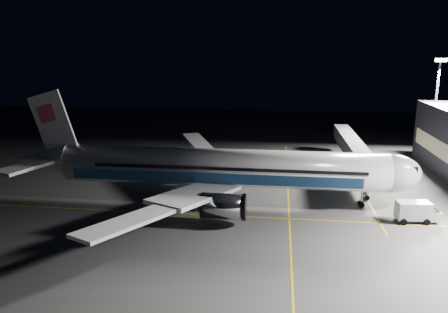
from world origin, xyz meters
The scene contains 12 objects.
ground centered at (0.00, 0.00, 0.00)m, with size 200.00×200.00×0.00m, color #4C4C4F.
guide_line_main centered at (10.00, 0.00, 0.01)m, with size 0.25×80.00×0.01m, color gold.
guide_line_cross centered at (0.00, -6.00, 0.01)m, with size 70.00×0.25×0.01m, color gold.
guide_line_side centered at (22.00, 10.00, 0.01)m, with size 0.25×40.00×0.01m, color gold.
airliner centered at (-1.08, 0.00, 5.16)m, with size 61.48×54.22×16.64m.
jet_bridge centered at (22.00, 18.06, 4.58)m, with size 3.60×34.40×6.30m.
floodlight_mast_north centered at (40.00, 31.99, 12.37)m, with size 2.40×0.68×20.70m.
service_truck centered at (26.78, -4.91, 1.52)m, with size 5.75×2.90×2.83m.
baggage_tug centered at (-7.91, 18.33, 0.76)m, with size 2.73×2.46×1.65m.
safety_cone_a centered at (-1.70, 5.12, 0.28)m, with size 0.37×0.37×0.56m, color #E95E09.
safety_cone_b centered at (1.75, 8.60, 0.27)m, with size 0.36×0.36×0.55m, color #E95E09.
safety_cone_c centered at (-2.51, 14.00, 0.29)m, with size 0.39×0.39×0.58m, color #E95E09.
Camera 1 is at (8.24, -62.27, 22.60)m, focal length 35.00 mm.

